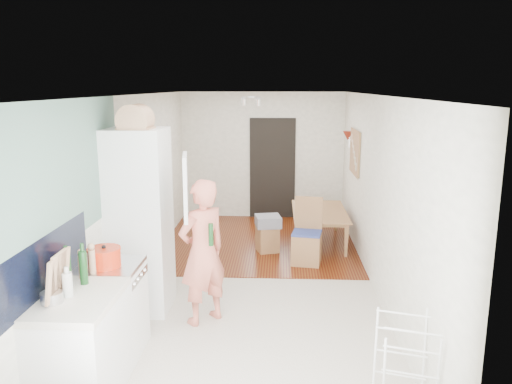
# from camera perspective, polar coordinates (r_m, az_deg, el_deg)

# --- Properties ---
(room_shell) EXTENTS (3.20, 7.00, 2.50)m
(room_shell) POSITION_cam_1_polar(r_m,az_deg,el_deg) (6.46, -0.42, -0.15)
(room_shell) COLOR white
(room_shell) RESTS_ON ground
(floor) EXTENTS (3.20, 7.00, 0.01)m
(floor) POSITION_cam_1_polar(r_m,az_deg,el_deg) (6.83, -0.40, -10.45)
(floor) COLOR silver
(floor) RESTS_ON ground
(wood_floor_overlay) EXTENTS (3.20, 3.30, 0.01)m
(wood_floor_overlay) POSITION_cam_1_polar(r_m,az_deg,el_deg) (8.57, 0.30, -5.67)
(wood_floor_overlay) COLOR #633211
(wood_floor_overlay) RESTS_ON room_shell
(sage_wall_panel) EXTENTS (0.02, 3.00, 1.30)m
(sage_wall_panel) POSITION_cam_1_polar(r_m,az_deg,el_deg) (4.78, -21.28, 2.00)
(sage_wall_panel) COLOR slate
(sage_wall_panel) RESTS_ON room_shell
(tile_splashback) EXTENTS (0.02, 1.90, 0.50)m
(tile_splashback) POSITION_cam_1_polar(r_m,az_deg,el_deg) (4.47, -23.38, -8.13)
(tile_splashback) COLOR black
(tile_splashback) RESTS_ON room_shell
(doorway_recess) EXTENTS (0.90, 0.04, 2.00)m
(doorway_recess) POSITION_cam_1_polar(r_m,az_deg,el_deg) (9.91, 1.89, 2.69)
(doorway_recess) COLOR black
(doorway_recess) RESTS_ON room_shell
(base_cabinet) EXTENTS (0.60, 0.90, 0.86)m
(base_cabinet) POSITION_cam_1_polar(r_m,az_deg,el_deg) (4.65, -19.32, -16.74)
(base_cabinet) COLOR white
(base_cabinet) RESTS_ON room_shell
(worktop) EXTENTS (0.62, 0.92, 0.06)m
(worktop) POSITION_cam_1_polar(r_m,az_deg,el_deg) (4.45, -19.74, -11.53)
(worktop) COLOR silver
(worktop) RESTS_ON room_shell
(range_cooker) EXTENTS (0.60, 0.60, 0.88)m
(range_cooker) POSITION_cam_1_polar(r_m,az_deg,el_deg) (5.27, -16.23, -12.86)
(range_cooker) COLOR white
(range_cooker) RESTS_ON room_shell
(cooker_top) EXTENTS (0.60, 0.60, 0.04)m
(cooker_top) POSITION_cam_1_polar(r_m,az_deg,el_deg) (5.10, -16.53, -8.16)
(cooker_top) COLOR silver
(cooker_top) RESTS_ON room_shell
(fridge_housing) EXTENTS (0.66, 0.66, 2.15)m
(fridge_housing) POSITION_cam_1_polar(r_m,az_deg,el_deg) (5.96, -13.16, -3.26)
(fridge_housing) COLOR white
(fridge_housing) RESTS_ON room_shell
(fridge_door) EXTENTS (0.14, 0.56, 0.70)m
(fridge_door) POSITION_cam_1_polar(r_m,az_deg,el_deg) (5.43, -8.06, 0.60)
(fridge_door) COLOR white
(fridge_door) RESTS_ON room_shell
(fridge_interior) EXTENTS (0.02, 0.52, 0.66)m
(fridge_interior) POSITION_cam_1_polar(r_m,az_deg,el_deg) (5.78, -10.43, 1.22)
(fridge_interior) COLOR white
(fridge_interior) RESTS_ON room_shell
(pinboard) EXTENTS (0.03, 0.90, 0.70)m
(pinboard) POSITION_cam_1_polar(r_m,az_deg,el_deg) (8.36, 11.25, 4.51)
(pinboard) COLOR tan
(pinboard) RESTS_ON room_shell
(pinboard_frame) EXTENTS (0.00, 0.94, 0.74)m
(pinboard_frame) POSITION_cam_1_polar(r_m,az_deg,el_deg) (8.36, 11.15, 4.51)
(pinboard_frame) COLOR olive
(pinboard_frame) RESTS_ON room_shell
(wall_sconce) EXTENTS (0.18, 0.18, 0.16)m
(wall_sconce) POSITION_cam_1_polar(r_m,az_deg,el_deg) (8.97, 10.46, 6.33)
(wall_sconce) COLOR maroon
(wall_sconce) RESTS_ON room_shell
(person) EXTENTS (0.83, 0.82, 1.93)m
(person) POSITION_cam_1_polar(r_m,az_deg,el_deg) (5.52, -6.16, -5.40)
(person) COLOR #DB715C
(person) RESTS_ON floor
(dining_table) EXTENTS (0.76, 1.36, 0.48)m
(dining_table) POSITION_cam_1_polar(r_m,az_deg,el_deg) (8.51, 7.41, -4.25)
(dining_table) COLOR olive
(dining_table) RESTS_ON floor
(dining_chair) EXTENTS (0.48, 0.48, 0.99)m
(dining_chair) POSITION_cam_1_polar(r_m,az_deg,el_deg) (7.44, 5.84, -4.57)
(dining_chair) COLOR olive
(dining_chair) RESTS_ON floor
(stool) EXTENTS (0.40, 0.40, 0.42)m
(stool) POSITION_cam_1_polar(r_m,az_deg,el_deg) (8.01, 1.31, -5.42)
(stool) COLOR olive
(stool) RESTS_ON floor
(grey_drape) EXTENTS (0.45, 0.45, 0.17)m
(grey_drape) POSITION_cam_1_polar(r_m,az_deg,el_deg) (7.95, 1.39, -3.35)
(grey_drape) COLOR slate
(grey_drape) RESTS_ON stool
(drying_rack) EXTENTS (0.51, 0.48, 0.83)m
(drying_rack) POSITION_cam_1_polar(r_m,az_deg,el_deg) (4.38, 16.65, -18.70)
(drying_rack) COLOR white
(drying_rack) RESTS_ON floor
(bread_bin) EXTENTS (0.41, 0.39, 0.19)m
(bread_bin) POSITION_cam_1_polar(r_m,az_deg,el_deg) (5.66, -13.61, 7.99)
(bread_bin) COLOR tan
(bread_bin) RESTS_ON fridge_housing
(red_casserole) EXTENTS (0.35, 0.35, 0.19)m
(red_casserole) POSITION_cam_1_polar(r_m,az_deg,el_deg) (5.02, -16.94, -7.13)
(red_casserole) COLOR red
(red_casserole) RESTS_ON cooker_top
(steel_pan) EXTENTS (0.21, 0.21, 0.09)m
(steel_pan) POSITION_cam_1_polar(r_m,az_deg,el_deg) (4.38, -22.30, -11.08)
(steel_pan) COLOR silver
(steel_pan) RESTS_ON worktop
(held_bottle) EXTENTS (0.05, 0.05, 0.24)m
(held_bottle) POSITION_cam_1_polar(r_m,az_deg,el_deg) (5.29, -5.19, -4.87)
(held_bottle) COLOR #133B17
(held_bottle) RESTS_ON person
(bottle_a) EXTENTS (0.09, 0.09, 0.30)m
(bottle_a) POSITION_cam_1_polar(r_m,az_deg,el_deg) (4.63, -19.12, -8.17)
(bottle_a) COLOR #133B17
(bottle_a) RESTS_ON worktop
(bottle_b) EXTENTS (0.07, 0.07, 0.30)m
(bottle_b) POSITION_cam_1_polar(r_m,az_deg,el_deg) (4.59, -20.76, -8.45)
(bottle_b) COLOR #133B17
(bottle_b) RESTS_ON worktop
(bottle_c) EXTENTS (0.09, 0.09, 0.21)m
(bottle_c) POSITION_cam_1_polar(r_m,az_deg,el_deg) (4.43, -20.74, -9.86)
(bottle_c) COLOR silver
(bottle_c) RESTS_ON worktop
(pepper_mill_front) EXTENTS (0.08, 0.08, 0.23)m
(pepper_mill_front) POSITION_cam_1_polar(r_m,az_deg,el_deg) (4.87, -18.22, -7.55)
(pepper_mill_front) COLOR tan
(pepper_mill_front) RESTS_ON worktop
(pepper_mill_back) EXTENTS (0.06, 0.06, 0.21)m
(pepper_mill_back) POSITION_cam_1_polar(r_m,az_deg,el_deg) (4.78, -19.30, -8.09)
(pepper_mill_back) COLOR tan
(pepper_mill_back) RESTS_ON worktop
(chopping_boards) EXTENTS (0.08, 0.30, 0.40)m
(chopping_boards) POSITION_cam_1_polar(r_m,az_deg,el_deg) (4.35, -21.72, -8.95)
(chopping_boards) COLOR tan
(chopping_boards) RESTS_ON worktop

